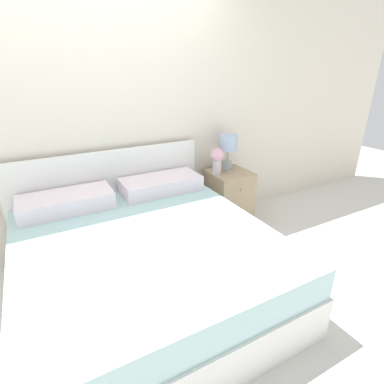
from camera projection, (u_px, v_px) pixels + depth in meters
name	position (u px, v px, depth m)	size (l,w,h in m)	color
ground_plane	(116.00, 239.00, 3.16)	(12.00, 12.00, 0.00)	silver
wall_back	(100.00, 112.00, 2.70)	(8.00, 0.06, 2.60)	silver
bed	(143.00, 260.00, 2.32)	(1.83, 1.90, 0.96)	white
nightstand	(228.00, 197.00, 3.39)	(0.43, 0.45, 0.61)	tan
table_lamp	(228.00, 145.00, 3.26)	(0.20, 0.20, 0.39)	#A8B2BC
flower_vase	(217.00, 159.00, 3.16)	(0.14, 0.14, 0.28)	silver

